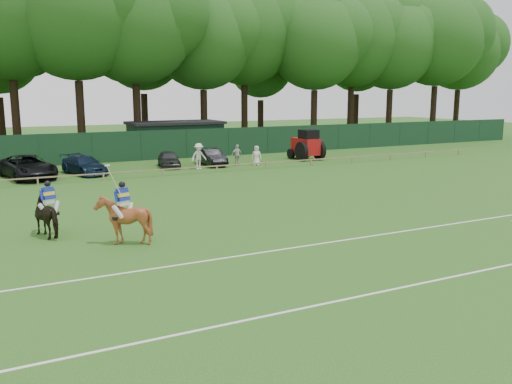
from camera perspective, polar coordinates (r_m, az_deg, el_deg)
ground at (r=20.94m, az=2.53°, el=-5.22°), size 160.00×160.00×0.00m
horse_dark at (r=23.05m, az=-20.90°, el=-2.31°), size 1.53×2.17×1.67m
horse_chestnut at (r=20.96m, az=-13.77°, el=-2.84°), size 2.01×2.13×1.89m
suv_black at (r=39.00m, az=-22.89°, el=2.45°), size 3.72×5.99×1.55m
sedan_navy at (r=39.63m, az=-17.62°, el=2.72°), size 3.01×4.80×1.30m
hatch_grey at (r=41.90m, az=-9.16°, el=3.44°), size 2.17×3.88×1.25m
estate_black at (r=42.65m, az=-4.72°, el=3.70°), size 1.58×4.05×1.31m
spectator_left at (r=40.58m, az=-6.04°, el=3.77°), size 1.34×0.91×1.92m
spectator_mid at (r=42.29m, az=-2.02°, el=3.91°), size 1.01×0.52×1.65m
spectator_right at (r=42.49m, az=0.06°, el=3.87°), size 0.89×0.79×1.53m
rider_dark at (r=22.89m, az=-21.01°, el=-0.49°), size 0.91×0.54×1.41m
rider_chestnut at (r=20.78m, az=-13.86°, el=-0.65°), size 0.98×0.55×2.05m
polo_ball at (r=26.51m, az=25.39°, el=-2.78°), size 0.09×0.09×0.09m
pitch_lines at (r=18.11m, az=8.04°, el=-7.82°), size 60.00×5.10×0.01m
pitch_rail at (r=37.26m, az=-11.25°, el=2.23°), size 62.10×0.10×0.50m
perimeter_fence at (r=45.84m, az=-14.40°, el=4.63°), size 92.08×0.08×2.50m
utility_shed at (r=50.30m, az=-8.48°, el=5.66°), size 8.40×4.40×3.04m
tree_row at (r=54.16m, az=-14.16°, el=4.16°), size 96.00×12.00×21.00m
tractor at (r=46.24m, az=5.36°, el=4.90°), size 2.16×3.07×2.55m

